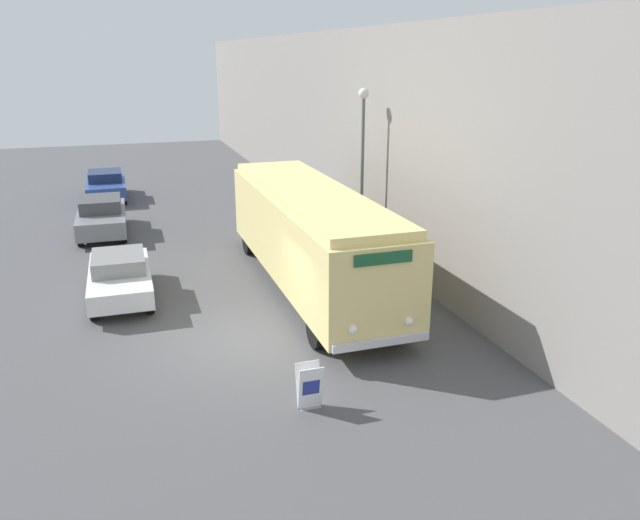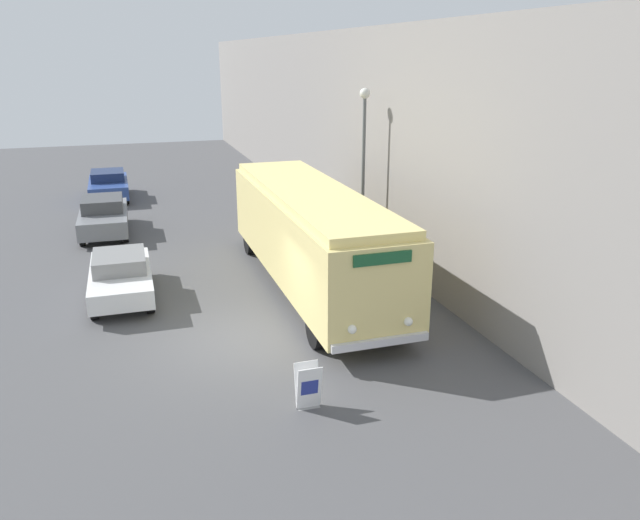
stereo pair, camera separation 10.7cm
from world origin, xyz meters
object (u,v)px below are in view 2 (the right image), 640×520
Objects in this scene: vintage_bus at (311,233)px; sign_board at (308,387)px; streetlamp at (364,151)px; parked_car_far at (109,185)px; parked_car_near at (121,275)px; parked_car_mid at (104,216)px.

sign_board is (-2.17, -6.82, -1.34)m from vintage_bus.
streetlamp is 16.24m from parked_car_far.
vintage_bus is at bearing -139.64° from streetlamp.
parked_car_far is at bearing 100.11° from sign_board.
sign_board is 8.57m from parked_car_near.
parked_car_mid is at bearing 143.96° from streetlamp.
streetlamp is at bearing 40.36° from vintage_bus.
streetlamp is 1.33× the size of parked_car_mid.
sign_board is 0.23× the size of parked_car_far.
parked_car_far is at bearing 89.45° from parked_car_mid.
parked_car_mid is (-0.54, 7.76, 0.04)m from parked_car_near.
vintage_bus reaches higher than parked_car_mid.
vintage_bus is 2.62× the size of parked_car_near.
parked_car_near is 0.94× the size of parked_car_mid.
vintage_bus is 1.86× the size of streetlamp.
parked_car_mid is 6.82m from parked_car_far.
parked_car_near is 7.78m from parked_car_mid.
parked_car_mid is (-8.93, 6.50, -3.20)m from streetlamp.
parked_car_far is (-0.35, 14.57, 0.01)m from parked_car_near.
vintage_bus is 7.28m from sign_board.
streetlamp reaches higher than vintage_bus.
parked_car_far is (-8.74, 13.31, -3.22)m from streetlamp.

